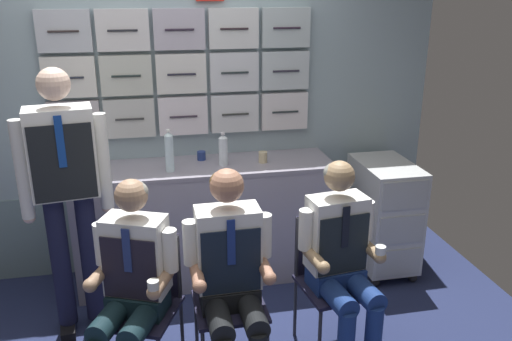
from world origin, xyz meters
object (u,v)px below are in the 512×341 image
Objects in this scene: crew_member_center at (231,272)px; coffee_cup_spare at (263,157)px; folding_chair_near_trolley at (328,267)px; service_trolley at (383,213)px; folding_chair_center at (227,284)px; crew_member_left at (131,282)px; crew_member_near_trolley at (342,256)px; folding_chair_left at (145,290)px; water_bottle_clear at (223,150)px; crew_member_standing at (66,181)px.

crew_member_center is 15.22× the size of coffee_cup_spare.
service_trolley is at bearing 47.27° from folding_chair_near_trolley.
crew_member_left is at bearing -167.46° from folding_chair_center.
folding_chair_center is at bearing -147.90° from service_trolley.
coffee_cup_spare reaches higher than folding_chair_near_trolley.
folding_chair_center is 0.68× the size of crew_member_near_trolley.
folding_chair_near_trolley is at bearing 2.20° from folding_chair_left.
folding_chair_near_trolley is at bearing 6.60° from folding_chair_center.
folding_chair_near_trolley is (0.65, 0.08, 0.00)m from folding_chair_center.
folding_chair_center and folding_chair_near_trolley have the same top height.
folding_chair_center is (0.47, -0.03, 0.00)m from folding_chair_left.
water_bottle_clear is at bearing 116.53° from crew_member_near_trolley.
crew_member_center is at bearing -160.01° from folding_chair_near_trolley.
water_bottle_clear is (-0.52, 0.92, 0.52)m from folding_chair_near_trolley.
folding_chair_left and folding_chair_center have the same top height.
coffee_cup_spare is (-0.24, 1.07, 0.29)m from crew_member_near_trolley.
crew_member_left is at bearing -178.46° from crew_member_near_trolley.
folding_chair_left is 1.16m from crew_member_near_trolley.
folding_chair_left is at bearing -47.69° from crew_member_standing.
crew_member_left is 0.54m from crew_member_center.
service_trolley is 1.63m from folding_chair_center.
crew_member_near_trolley is 1.14m from coffee_cup_spare.
service_trolley is at bearing -7.32° from coffee_cup_spare.
folding_chair_near_trolley is at bearing -76.51° from coffee_cup_spare.
crew_member_center is at bearing -22.24° from folding_chair_left.
crew_member_near_trolley is at bearing 6.34° from crew_member_center.
folding_chair_left is 0.83m from crew_member_standing.
coffee_cup_spare is (-0.95, 0.12, 0.49)m from service_trolley.
folding_chair_near_trolley is at bearing -132.73° from service_trolley.
service_trolley is 1.05× the size of folding_chair_left.
crew_member_center reaches higher than folding_chair_near_trolley.
crew_member_center is 1.26m from coffee_cup_spare.
crew_member_near_trolley is at bearing -7.30° from folding_chair_center.
crew_member_left is 0.57m from folding_chair_center.
service_trolley is 1.20m from crew_member_near_trolley.
crew_member_center reaches higher than crew_member_near_trolley.
crew_member_near_trolley is at bearing -5.92° from folding_chair_left.
folding_chair_center is at bearing 172.70° from crew_member_near_trolley.
folding_chair_left is 1.00× the size of folding_chair_near_trolley.
service_trolley is 1.73m from crew_member_center.
crew_member_center is at bearing -110.46° from coffee_cup_spare.
crew_member_near_trolley is at bearing -126.67° from service_trolley.
folding_chair_center is 0.65m from folding_chair_near_trolley.
crew_member_standing reaches higher than crew_member_left.
folding_chair_left is 0.68× the size of crew_member_near_trolley.
crew_member_left is 1.20m from crew_member_near_trolley.
coffee_cup_spare is (0.43, 1.15, 0.27)m from crew_member_center.
crew_member_center is at bearing -143.32° from service_trolley.
crew_member_near_trolley is 1.26m from water_bottle_clear.
water_bottle_clear reaches higher than folding_chair_near_trolley.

